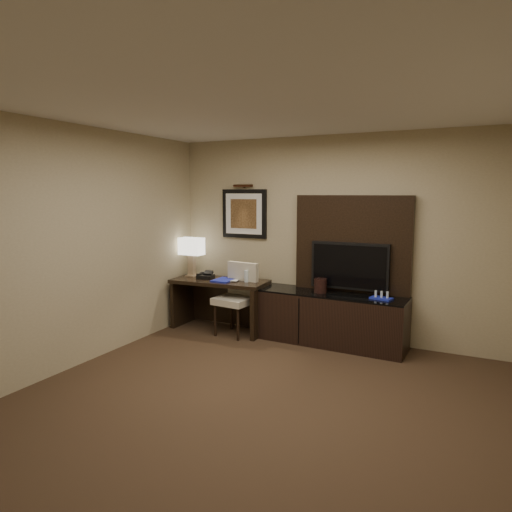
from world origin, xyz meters
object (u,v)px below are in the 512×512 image
Objects in this scene: desk at (220,305)px; desk_phone at (206,275)px; water_bottle at (246,276)px; tv at (350,266)px; desk_chair at (234,300)px; table_lamp at (192,259)px; credenza at (329,318)px; ice_bucket at (320,286)px; minibar_tray at (382,295)px.

desk_phone is at bearing 174.79° from desk.
tv is at bearing 8.93° from water_bottle.
desk_chair is 1.93× the size of table_lamp.
water_bottle is at bearing 57.41° from desk_chair.
tv is (0.21, 0.14, 0.68)m from credenza.
desk is 7.43× the size of ice_bucket.
desk is 2.28m from minibar_tray.
desk_chair is at bearing -128.71° from water_bottle.
ice_bucket is at bearing 0.31° from table_lamp.
tv reaches higher than water_bottle.
desk_chair is at bearing -13.03° from table_lamp.
desk is 6.24× the size of desk_phone.
table_lamp is 2.00m from ice_bucket.
water_bottle is 0.90× the size of ice_bucket.
desk_chair reaches higher than ice_bucket.
ice_bucket is at bearing -0.87° from desk.
credenza is 1.27m from water_bottle.
table_lamp reaches higher than desk_chair.
minibar_tray is (0.66, -0.04, 0.38)m from credenza.
desk is 0.70× the size of credenza.
desk_chair reaches higher than desk_phone.
desk_chair is (0.30, -0.12, 0.13)m from desk.
water_bottle is 1.05m from ice_bucket.
desk is 1.52m from ice_bucket.
tv reaches higher than minibar_tray.
water_bottle is (0.42, 0.02, 0.45)m from desk.
desk_chair is at bearing -23.45° from desk_phone.
desk_chair is at bearing -166.55° from tv.
tv reaches higher than credenza.
credenza is 0.73m from tv.
tv is at bearing 3.49° from desk.
table_lamp is 2.81× the size of ice_bucket.
desk is 1.36× the size of tv.
ice_bucket is (1.05, 0.06, -0.05)m from water_bottle.
ice_bucket is at bearing 3.30° from water_bottle.
credenza is at bearing 176.29° from minibar_tray.
minibar_tray is at bearing -1.95° from credenza.
minibar_tray reaches higher than credenza.
minibar_tray is at bearing 1.08° from water_bottle.
minibar_tray is (0.78, -0.03, -0.04)m from ice_bucket.
table_lamp reaches higher than desk.
credenza is 11.84× the size of water_bottle.
table_lamp reaches higher than minibar_tray.
table_lamp is (-2.11, -0.03, 0.65)m from credenza.
desk_chair is 0.62m from desk_phone.
table_lamp is at bearing -177.50° from credenza.
water_bottle is (0.94, -0.05, -0.17)m from table_lamp.
desk_phone is at bearing -178.45° from water_bottle.
desk_chair is 3.86× the size of minibar_tray.
minibar_tray is (1.95, 0.18, 0.22)m from desk_chair.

